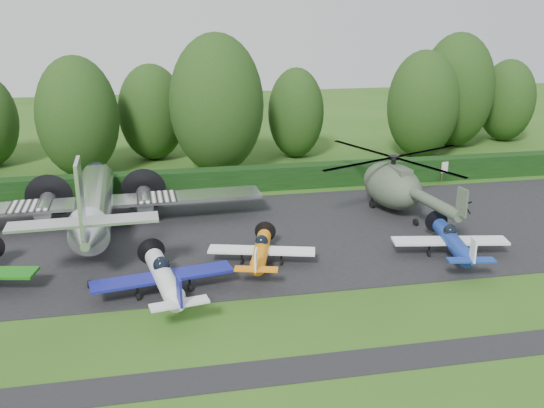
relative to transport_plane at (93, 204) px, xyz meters
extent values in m
plane|color=#214914|center=(6.47, -12.99, -2.16)|extent=(160.00, 160.00, 0.00)
cube|color=black|center=(6.47, -2.99, -2.15)|extent=(70.00, 18.00, 0.01)
cube|color=black|center=(6.47, -18.99, -2.15)|extent=(70.00, 2.00, 0.00)
cube|color=black|center=(6.47, 8.01, -2.16)|extent=(90.00, 1.60, 2.00)
cylinder|color=white|center=(0.00, 0.37, -0.07)|extent=(2.52, 13.15, 2.52)
cone|color=white|center=(0.00, 7.73, -0.07)|extent=(2.52, 1.64, 2.52)
cone|color=white|center=(0.00, -7.52, 0.48)|extent=(2.52, 3.29, 2.52)
sphere|color=black|center=(0.00, 6.68, 0.48)|extent=(1.64, 1.64, 1.64)
cube|color=white|center=(0.00, 1.46, -0.40)|extent=(24.12, 2.63, 0.24)
cube|color=white|center=(-4.38, 1.46, -0.27)|extent=(2.85, 2.74, 0.05)
cube|color=white|center=(4.38, 1.46, -0.27)|extent=(2.85, 2.74, 0.05)
cylinder|color=white|center=(-3.51, 2.12, -0.68)|extent=(1.21, 3.51, 1.21)
cylinder|color=white|center=(3.51, 2.12, -0.68)|extent=(1.21, 3.51, 1.21)
cylinder|color=black|center=(-3.51, 4.59, -0.68)|extent=(3.51, 0.03, 3.51)
cylinder|color=black|center=(3.51, 4.59, -0.68)|extent=(3.51, 0.03, 3.51)
cube|color=white|center=(0.00, -8.40, 1.68)|extent=(8.22, 1.53, 0.15)
cube|color=white|center=(0.00, -8.73, 3.22)|extent=(0.20, 2.41, 4.17)
cylinder|color=black|center=(-3.51, 1.68, -1.88)|extent=(0.27, 0.99, 0.99)
cylinder|color=black|center=(3.51, 1.68, -1.88)|extent=(0.27, 0.99, 0.99)
cylinder|color=black|center=(0.00, -8.84, -1.96)|extent=(0.20, 0.48, 0.48)
cylinder|color=silver|center=(4.57, -10.99, -0.92)|extent=(1.07, 6.15, 1.07)
sphere|color=black|center=(4.57, -10.32, -0.42)|extent=(0.94, 0.94, 0.94)
cube|color=navy|center=(4.57, -10.43, -1.09)|extent=(7.83, 1.45, 0.16)
cube|color=silver|center=(4.57, -14.68, -0.65)|extent=(2.91, 0.78, 0.11)
cube|color=navy|center=(4.57, -14.79, 0.08)|extent=(0.11, 0.89, 1.45)
cylinder|color=black|center=(4.57, -7.02, -0.92)|extent=(1.68, 0.02, 1.68)
cylinder|color=black|center=(3.12, -10.65, -1.95)|extent=(0.16, 0.49, 0.49)
cylinder|color=black|center=(6.02, -10.65, -1.95)|extent=(0.16, 0.49, 0.49)
cylinder|color=black|center=(4.57, -8.08, -1.98)|extent=(0.13, 0.45, 0.45)
cylinder|color=orange|center=(10.45, -7.89, -1.12)|extent=(0.90, 5.18, 0.90)
sphere|color=black|center=(10.45, -7.32, -0.69)|extent=(0.79, 0.79, 0.79)
cube|color=white|center=(10.45, -7.42, -1.26)|extent=(6.60, 1.23, 0.13)
cube|color=orange|center=(10.45, -11.00, -0.88)|extent=(2.45, 0.66, 0.09)
cube|color=white|center=(10.45, -11.09, -0.27)|extent=(0.09, 0.75, 1.23)
cylinder|color=black|center=(10.45, -4.54, -1.12)|extent=(1.41, 0.02, 1.41)
cylinder|color=black|center=(9.22, -7.61, -1.99)|extent=(0.13, 0.41, 0.41)
cylinder|color=black|center=(11.67, -7.61, -1.99)|extent=(0.13, 0.41, 0.41)
cylinder|color=black|center=(10.45, -5.44, -2.00)|extent=(0.11, 0.38, 0.38)
cylinder|color=navy|center=(22.55, -8.93, -1.00)|extent=(1.00, 5.75, 1.00)
sphere|color=black|center=(22.55, -8.31, -0.53)|extent=(0.88, 0.88, 0.88)
cube|color=white|center=(22.55, -8.41, -1.16)|extent=(7.32, 1.36, 0.15)
cube|color=navy|center=(22.55, -12.39, -0.74)|extent=(2.72, 0.73, 0.10)
cube|color=white|center=(22.55, -12.49, -0.06)|extent=(0.10, 0.84, 1.36)
cylinder|color=black|center=(22.55, -5.22, -1.00)|extent=(1.57, 0.02, 1.57)
cylinder|color=black|center=(21.19, -8.62, -1.97)|extent=(0.15, 0.46, 0.46)
cylinder|color=black|center=(23.91, -8.62, -1.97)|extent=(0.15, 0.46, 0.46)
cylinder|color=black|center=(22.55, -6.22, -1.99)|extent=(0.13, 0.42, 0.42)
ellipsoid|color=#3E4938|center=(22.19, 0.55, -0.11)|extent=(3.55, 6.51, 3.40)
cylinder|color=#3E4938|center=(22.19, -4.57, 0.23)|extent=(0.80, 6.82, 0.80)
cube|color=#3E4938|center=(22.19, -8.09, 1.26)|extent=(0.14, 1.02, 1.82)
cylinder|color=black|center=(22.19, 0.55, 1.60)|extent=(0.34, 0.34, 0.91)
cylinder|color=black|center=(22.19, 0.55, 2.11)|extent=(0.80, 0.80, 0.28)
cylinder|color=black|center=(22.19, 0.55, 2.11)|extent=(13.65, 13.65, 0.07)
cube|color=#3E4938|center=(22.19, -0.36, 1.20)|extent=(1.02, 2.27, 0.80)
ellipsoid|color=black|center=(22.19, 2.37, 0.01)|extent=(2.16, 2.16, 1.95)
cylinder|color=black|center=(21.05, 1.46, -1.81)|extent=(0.20, 0.64, 0.64)
cylinder|color=black|center=(23.33, 1.46, -1.81)|extent=(0.20, 0.64, 0.64)
cylinder|color=black|center=(22.19, -3.09, -1.87)|extent=(0.18, 0.55, 0.55)
cylinder|color=#3F3326|center=(29.59, 7.51, -1.55)|extent=(0.12, 0.12, 1.21)
cylinder|color=#3F3326|center=(32.61, 7.51, -1.55)|extent=(0.12, 0.12, 1.21)
cube|color=silver|center=(31.10, 7.51, -0.84)|extent=(3.23, 0.08, 1.01)
cylinder|color=black|center=(10.24, 14.34, -0.04)|extent=(0.70, 0.70, 4.23)
ellipsoid|color=#1A3711|center=(10.24, 14.34, 4.31)|extent=(8.72, 8.72, 12.93)
cylinder|color=black|center=(-2.34, 15.42, -0.35)|extent=(0.70, 0.70, 3.61)
ellipsoid|color=#1A3711|center=(-2.34, 15.42, 3.36)|extent=(7.40, 7.40, 11.03)
cylinder|color=black|center=(4.29, 20.49, -0.57)|extent=(0.70, 0.70, 3.17)
ellipsoid|color=#1A3711|center=(4.29, 20.49, 2.68)|extent=(6.71, 6.71, 9.68)
cylinder|color=black|center=(44.33, 21.66, -0.63)|extent=(0.70, 0.70, 3.05)
ellipsoid|color=#1A3711|center=(44.33, 21.66, 2.50)|extent=(6.28, 6.28, 9.31)
cylinder|color=black|center=(31.45, 16.07, -0.36)|extent=(0.70, 0.70, 3.59)
ellipsoid|color=#1A3711|center=(31.45, 16.07, 3.32)|extent=(7.25, 7.25, 10.96)
cylinder|color=black|center=(37.16, 20.16, -0.13)|extent=(0.70, 0.70, 4.06)
ellipsoid|color=#1A3711|center=(37.16, 20.16, 4.05)|extent=(8.01, 8.01, 12.41)
cylinder|color=black|center=(18.77, 18.60, -0.65)|extent=(0.70, 0.70, 3.01)
ellipsoid|color=#1A3711|center=(18.77, 18.60, 2.45)|extent=(5.71, 5.71, 9.21)
camera|label=1|loc=(4.63, -41.49, 13.46)|focal=40.00mm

